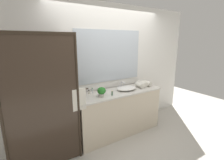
{
  "coord_description": "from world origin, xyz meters",
  "views": [
    {
      "loc": [
        -1.83,
        -2.58,
        1.89
      ],
      "look_at": [
        -0.15,
        0.0,
        1.15
      ],
      "focal_mm": 26.74,
      "sensor_mm": 36.0,
      "label": 1
    }
  ],
  "objects_px": {
    "faucet": "(122,86)",
    "rolled_towel_far_edge": "(140,85)",
    "sink_basin": "(127,88)",
    "amenity_bottle_conditioner": "(92,91)",
    "rolled_towel_near_edge": "(147,83)",
    "soap_dish": "(83,98)",
    "rolled_towel_middle": "(142,84)",
    "potted_plant": "(102,91)",
    "amenity_bottle_shampoo": "(89,92)",
    "amenity_bottle_body_wash": "(112,93)"
  },
  "relations": [
    {
      "from": "faucet",
      "to": "soap_dish",
      "type": "height_order",
      "value": "faucet"
    },
    {
      "from": "sink_basin",
      "to": "amenity_bottle_shampoo",
      "type": "distance_m",
      "value": 0.78
    },
    {
      "from": "amenity_bottle_shampoo",
      "to": "amenity_bottle_body_wash",
      "type": "xyz_separation_m",
      "value": [
        0.33,
        -0.3,
        0.01
      ]
    },
    {
      "from": "sink_basin",
      "to": "potted_plant",
      "type": "relative_size",
      "value": 2.53
    },
    {
      "from": "rolled_towel_middle",
      "to": "soap_dish",
      "type": "bearing_deg",
      "value": -179.45
    },
    {
      "from": "rolled_towel_near_edge",
      "to": "rolled_towel_far_edge",
      "type": "height_order",
      "value": "rolled_towel_near_edge"
    },
    {
      "from": "potted_plant",
      "to": "amenity_bottle_body_wash",
      "type": "height_order",
      "value": "potted_plant"
    },
    {
      "from": "sink_basin",
      "to": "amenity_bottle_body_wash",
      "type": "relative_size",
      "value": 5.04
    },
    {
      "from": "amenity_bottle_shampoo",
      "to": "amenity_bottle_body_wash",
      "type": "relative_size",
      "value": 0.87
    },
    {
      "from": "soap_dish",
      "to": "amenity_bottle_shampoo",
      "type": "xyz_separation_m",
      "value": [
        0.2,
        0.17,
        0.02
      ]
    },
    {
      "from": "amenity_bottle_shampoo",
      "to": "rolled_towel_far_edge",
      "type": "height_order",
      "value": "rolled_towel_far_edge"
    },
    {
      "from": "sink_basin",
      "to": "faucet",
      "type": "relative_size",
      "value": 2.56
    },
    {
      "from": "faucet",
      "to": "amenity_bottle_shampoo",
      "type": "relative_size",
      "value": 2.25
    },
    {
      "from": "rolled_towel_near_edge",
      "to": "sink_basin",
      "type": "bearing_deg",
      "value": -179.58
    },
    {
      "from": "sink_basin",
      "to": "soap_dish",
      "type": "distance_m",
      "value": 0.96
    },
    {
      "from": "faucet",
      "to": "potted_plant",
      "type": "height_order",
      "value": "potted_plant"
    },
    {
      "from": "potted_plant",
      "to": "amenity_bottle_shampoo",
      "type": "xyz_separation_m",
      "value": [
        -0.13,
        0.25,
        -0.06
      ]
    },
    {
      "from": "sink_basin",
      "to": "soap_dish",
      "type": "bearing_deg",
      "value": 179.39
    },
    {
      "from": "amenity_bottle_shampoo",
      "to": "rolled_towel_near_edge",
      "type": "distance_m",
      "value": 1.33
    },
    {
      "from": "faucet",
      "to": "amenity_bottle_body_wash",
      "type": "xyz_separation_m",
      "value": [
        -0.44,
        -0.3,
        -0.01
      ]
    },
    {
      "from": "amenity_bottle_conditioner",
      "to": "amenity_bottle_body_wash",
      "type": "bearing_deg",
      "value": -51.34
    },
    {
      "from": "sink_basin",
      "to": "amenity_bottle_conditioner",
      "type": "height_order",
      "value": "amenity_bottle_conditioner"
    },
    {
      "from": "soap_dish",
      "to": "rolled_towel_near_edge",
      "type": "relative_size",
      "value": 0.48
    },
    {
      "from": "sink_basin",
      "to": "potted_plant",
      "type": "distance_m",
      "value": 0.64
    },
    {
      "from": "sink_basin",
      "to": "amenity_bottle_body_wash",
      "type": "height_order",
      "value": "amenity_bottle_body_wash"
    },
    {
      "from": "potted_plant",
      "to": "amenity_bottle_conditioner",
      "type": "xyz_separation_m",
      "value": [
        -0.06,
        0.26,
        -0.05
      ]
    },
    {
      "from": "soap_dish",
      "to": "amenity_bottle_conditioner",
      "type": "xyz_separation_m",
      "value": [
        0.27,
        0.18,
        0.03
      ]
    },
    {
      "from": "faucet",
      "to": "rolled_towel_middle",
      "type": "bearing_deg",
      "value": -18.24
    },
    {
      "from": "amenity_bottle_shampoo",
      "to": "rolled_towel_middle",
      "type": "relative_size",
      "value": 0.33
    },
    {
      "from": "faucet",
      "to": "potted_plant",
      "type": "xyz_separation_m",
      "value": [
        -0.63,
        -0.25,
        0.05
      ]
    },
    {
      "from": "amenity_bottle_shampoo",
      "to": "soap_dish",
      "type": "bearing_deg",
      "value": -139.81
    },
    {
      "from": "potted_plant",
      "to": "rolled_towel_middle",
      "type": "bearing_deg",
      "value": 5.27
    },
    {
      "from": "faucet",
      "to": "rolled_towel_far_edge",
      "type": "distance_m",
      "value": 0.39
    },
    {
      "from": "faucet",
      "to": "rolled_towel_far_edge",
      "type": "relative_size",
      "value": 0.78
    },
    {
      "from": "amenity_bottle_conditioner",
      "to": "amenity_bottle_shampoo",
      "type": "relative_size",
      "value": 1.34
    },
    {
      "from": "sink_basin",
      "to": "amenity_bottle_body_wash",
      "type": "bearing_deg",
      "value": -163.88
    },
    {
      "from": "amenity_bottle_body_wash",
      "to": "rolled_towel_middle",
      "type": "relative_size",
      "value": 0.37
    },
    {
      "from": "amenity_bottle_shampoo",
      "to": "rolled_towel_middle",
      "type": "xyz_separation_m",
      "value": [
        1.21,
        -0.15,
        0.02
      ]
    },
    {
      "from": "soap_dish",
      "to": "rolled_towel_middle",
      "type": "height_order",
      "value": "rolled_towel_middle"
    },
    {
      "from": "faucet",
      "to": "amenity_bottle_conditioner",
      "type": "height_order",
      "value": "faucet"
    },
    {
      "from": "rolled_towel_middle",
      "to": "amenity_bottle_conditioner",
      "type": "bearing_deg",
      "value": 171.84
    },
    {
      "from": "potted_plant",
      "to": "soap_dish",
      "type": "height_order",
      "value": "potted_plant"
    },
    {
      "from": "sink_basin",
      "to": "rolled_towel_middle",
      "type": "distance_m",
      "value": 0.45
    },
    {
      "from": "soap_dish",
      "to": "amenity_bottle_body_wash",
      "type": "relative_size",
      "value": 1.16
    },
    {
      "from": "rolled_towel_far_edge",
      "to": "rolled_towel_middle",
      "type": "bearing_deg",
      "value": 21.88
    },
    {
      "from": "rolled_towel_middle",
      "to": "rolled_towel_near_edge",
      "type": "bearing_deg",
      "value": -10.11
    },
    {
      "from": "sink_basin",
      "to": "rolled_towel_near_edge",
      "type": "height_order",
      "value": "rolled_towel_near_edge"
    },
    {
      "from": "amenity_bottle_shampoo",
      "to": "rolled_towel_far_edge",
      "type": "bearing_deg",
      "value": -10.13
    },
    {
      "from": "sink_basin",
      "to": "rolled_towel_middle",
      "type": "height_order",
      "value": "rolled_towel_middle"
    },
    {
      "from": "faucet",
      "to": "amenity_bottle_shampoo",
      "type": "distance_m",
      "value": 0.76
    }
  ]
}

